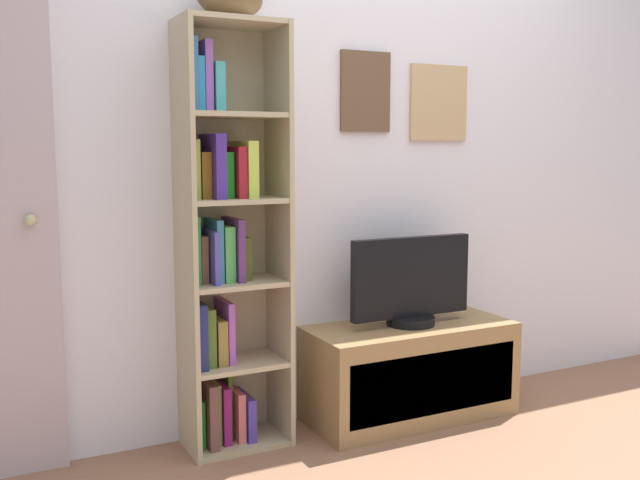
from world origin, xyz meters
name	(u,v)px	position (x,y,z in m)	size (l,w,h in m)	color
back_wall	(363,152)	(0.00, 1.13, 1.21)	(4.80, 0.08, 2.43)	silver
bookshelf	(222,251)	(-0.74, 0.99, 0.82)	(0.42, 0.27, 1.73)	tan
tv_stand	(410,371)	(0.12, 0.89, 0.22)	(0.95, 0.41, 0.43)	olive
television	(411,283)	(0.12, 0.89, 0.63)	(0.60, 0.22, 0.40)	black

